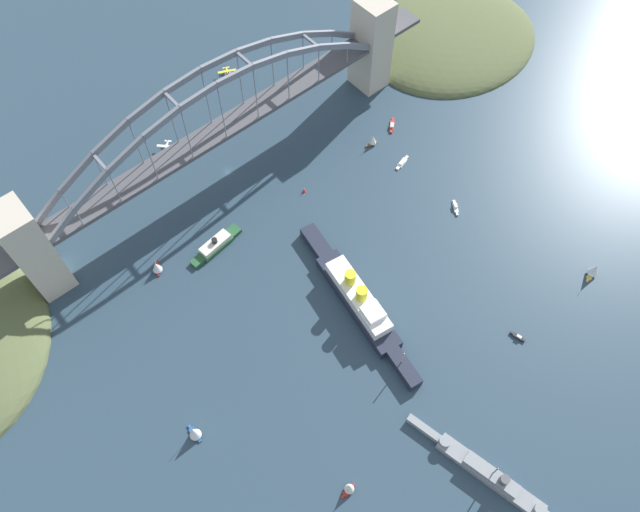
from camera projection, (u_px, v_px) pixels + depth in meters
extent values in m
plane|color=#283D4C|center=(228.00, 171.00, 351.40)|extent=(1400.00, 1400.00, 0.00)
cube|color=#BCB29E|center=(371.00, 44.00, 362.83)|extent=(16.91, 19.76, 58.19)
cube|color=#BCB29E|center=(32.00, 251.00, 290.11)|extent=(16.91, 19.76, 58.19)
cube|color=#47474C|center=(219.00, 131.00, 322.93)|extent=(199.62, 14.43, 2.40)
cube|color=#47474C|center=(397.00, 23.00, 366.17)|extent=(24.00, 14.43, 2.40)
cube|color=slate|center=(346.00, 35.00, 351.27)|extent=(22.52, 1.80, 15.89)
cube|color=slate|center=(318.00, 34.00, 334.23)|extent=(22.22, 1.80, 13.13)
cube|color=slate|center=(287.00, 38.00, 319.71)|extent=(21.87, 1.80, 10.35)
cube|color=slate|center=(254.00, 46.00, 307.69)|extent=(21.47, 1.80, 7.53)
cube|color=slate|center=(219.00, 61.00, 298.19)|extent=(21.03, 1.80, 4.66)
cube|color=slate|center=(183.00, 81.00, 291.20)|extent=(21.03, 1.80, 4.66)
cube|color=slate|center=(146.00, 107.00, 286.73)|extent=(21.47, 1.80, 7.53)
cube|color=slate|center=(111.00, 138.00, 284.76)|extent=(21.87, 1.80, 10.35)
cube|color=slate|center=(77.00, 173.00, 285.31)|extent=(22.22, 1.80, 13.13)
cube|color=slate|center=(45.00, 212.00, 288.37)|extent=(22.52, 1.80, 15.89)
cube|color=slate|center=(361.00, 47.00, 346.19)|extent=(22.52, 1.80, 15.89)
cube|color=slate|center=(334.00, 46.00, 329.16)|extent=(22.22, 1.80, 13.13)
cube|color=slate|center=(303.00, 51.00, 314.63)|extent=(21.87, 1.80, 10.35)
cube|color=slate|center=(270.00, 60.00, 302.62)|extent=(21.47, 1.80, 7.53)
cube|color=slate|center=(235.00, 75.00, 293.12)|extent=(21.03, 1.80, 4.66)
cube|color=slate|center=(198.00, 96.00, 286.13)|extent=(21.03, 1.80, 4.66)
cube|color=slate|center=(162.00, 123.00, 281.65)|extent=(21.47, 1.80, 7.53)
cube|color=slate|center=(126.00, 154.00, 279.69)|extent=(21.87, 1.80, 10.35)
cube|color=slate|center=(91.00, 190.00, 280.24)|extent=(22.22, 1.80, 13.13)
cube|color=slate|center=(59.00, 230.00, 283.30)|extent=(22.52, 1.80, 15.89)
cube|color=slate|center=(366.00, 42.00, 357.88)|extent=(1.40, 12.99, 1.40)
cube|color=slate|center=(311.00, 41.00, 323.80)|extent=(1.40, 12.99, 1.40)
cube|color=slate|center=(244.00, 59.00, 299.78)|extent=(1.40, 12.99, 1.40)
cube|color=slate|center=(172.00, 100.00, 285.80)|extent=(1.40, 12.99, 1.40)
cube|color=slate|center=(100.00, 163.00, 281.87)|extent=(1.40, 12.99, 1.40)
cube|color=slate|center=(37.00, 241.00, 287.99)|extent=(1.40, 12.99, 1.40)
cylinder|color=slate|center=(332.00, 42.00, 347.26)|extent=(0.56, 0.56, 11.99)
cylinder|color=slate|center=(347.00, 54.00, 342.19)|extent=(0.56, 0.56, 11.99)
cylinder|color=slate|center=(303.00, 51.00, 335.88)|extent=(0.56, 0.56, 22.25)
cylinder|color=slate|center=(319.00, 64.00, 330.80)|extent=(0.56, 0.56, 22.25)
cylinder|color=slate|center=(272.00, 64.00, 325.75)|extent=(0.56, 0.56, 29.58)
cylinder|color=slate|center=(288.00, 77.00, 320.67)|extent=(0.56, 0.56, 29.58)
cylinder|color=slate|center=(240.00, 79.00, 316.87)|extent=(0.56, 0.56, 33.98)
cylinder|color=slate|center=(256.00, 93.00, 311.80)|extent=(0.56, 0.56, 33.98)
cylinder|color=slate|center=(206.00, 97.00, 309.26)|extent=(0.56, 0.56, 35.44)
cylinder|color=slate|center=(222.00, 112.00, 304.18)|extent=(0.56, 0.56, 35.44)
cylinder|color=slate|center=(172.00, 118.00, 302.90)|extent=(0.56, 0.56, 33.98)
cylinder|color=slate|center=(187.00, 134.00, 297.82)|extent=(0.56, 0.56, 33.98)
cylinder|color=slate|center=(136.00, 143.00, 297.79)|extent=(0.56, 0.56, 29.58)
cylinder|color=slate|center=(151.00, 159.00, 292.72)|extent=(0.56, 0.56, 29.58)
cylinder|color=slate|center=(100.00, 170.00, 293.94)|extent=(0.56, 0.56, 22.25)
cylinder|color=slate|center=(115.00, 186.00, 288.87)|extent=(0.56, 0.56, 22.25)
cylinder|color=slate|center=(65.00, 199.00, 291.35)|extent=(0.56, 0.56, 11.99)
cylinder|color=slate|center=(79.00, 217.00, 286.28)|extent=(0.56, 0.56, 11.99)
ellipsoid|color=#515B38|center=(451.00, 39.00, 408.31)|extent=(119.28, 101.62, 20.22)
ellipsoid|color=#756B5B|center=(448.00, 1.00, 428.24)|extent=(41.75, 30.49, 11.12)
cube|color=#1E2333|center=(358.00, 302.00, 305.80)|extent=(22.53, 61.37, 5.51)
cube|color=#1E2333|center=(404.00, 368.00, 288.02)|extent=(10.13, 20.92, 5.51)
cube|color=#1E2333|center=(316.00, 242.00, 323.57)|extent=(11.46, 21.15, 5.51)
cube|color=white|center=(358.00, 296.00, 300.98)|extent=(18.10, 46.24, 5.74)
cube|color=white|center=(373.00, 312.00, 291.65)|extent=(10.78, 11.37, 3.20)
cylinder|color=yellow|center=(362.00, 294.00, 294.38)|extent=(5.52, 5.52, 7.32)
cylinder|color=yellow|center=(350.00, 278.00, 298.88)|extent=(5.52, 5.52, 7.32)
cylinder|color=tan|center=(403.00, 358.00, 282.49)|extent=(0.50, 0.50, 10.00)
cube|color=gray|center=(490.00, 476.00, 264.28)|extent=(17.40, 50.23, 3.44)
cube|color=gray|center=(424.00, 428.00, 274.69)|extent=(6.63, 16.92, 3.44)
cube|color=gray|center=(492.00, 474.00, 261.59)|extent=(10.85, 25.57, 2.86)
cylinder|color=gray|center=(445.00, 441.00, 269.02)|extent=(5.12, 5.12, 2.20)
cylinder|color=gray|center=(540.00, 510.00, 254.71)|extent=(5.12, 5.12, 2.20)
cylinder|color=gray|center=(495.00, 471.00, 256.08)|extent=(0.60, 0.60, 10.00)
cylinder|color=#4C4C51|center=(504.00, 480.00, 256.92)|extent=(4.03, 4.03, 4.40)
cube|color=#23512D|center=(216.00, 246.00, 324.27)|extent=(19.87, 9.55, 2.37)
cube|color=#23512D|center=(198.00, 262.00, 319.41)|extent=(6.95, 5.83, 2.37)
cube|color=#23512D|center=(234.00, 231.00, 329.13)|extent=(7.07, 6.85, 2.37)
cube|color=beige|center=(215.00, 243.00, 322.06)|extent=(18.16, 8.28, 2.79)
cylinder|color=black|center=(214.00, 241.00, 319.83)|extent=(2.91, 2.91, 2.40)
cylinder|color=#B7B7B2|center=(170.00, 149.00, 359.37)|extent=(4.33, 4.09, 0.90)
cylinder|color=#B7B7B2|center=(165.00, 148.00, 359.57)|extent=(4.33, 4.09, 0.90)
cylinder|color=navy|center=(170.00, 147.00, 358.42)|extent=(0.14, 0.14, 1.34)
cylinder|color=navy|center=(164.00, 147.00, 358.61)|extent=(0.14, 0.14, 1.34)
ellipsoid|color=silver|center=(167.00, 146.00, 357.42)|extent=(6.52, 6.14, 1.20)
cylinder|color=navy|center=(165.00, 150.00, 355.63)|extent=(1.36, 1.38, 1.14)
cube|color=silver|center=(166.00, 146.00, 356.49)|extent=(8.64, 9.17, 0.20)
cube|color=silver|center=(168.00, 141.00, 359.07)|extent=(3.62, 3.79, 0.12)
cube|color=navy|center=(168.00, 139.00, 358.01)|extent=(0.89, 0.83, 1.50)
cylinder|color=#B7B7B2|center=(230.00, 73.00, 391.18)|extent=(3.57, 6.03, 0.90)
cylinder|color=#B7B7B2|center=(225.00, 74.00, 390.80)|extent=(3.57, 6.03, 0.90)
cylinder|color=maroon|center=(229.00, 72.00, 390.34)|extent=(0.14, 0.14, 1.06)
cylinder|color=maroon|center=(225.00, 73.00, 389.96)|extent=(0.14, 0.14, 1.06)
ellipsoid|color=gold|center=(227.00, 71.00, 389.10)|extent=(4.22, 6.64, 1.40)
cylinder|color=maroon|center=(228.00, 74.00, 387.59)|extent=(1.55, 1.31, 1.33)
cube|color=gold|center=(227.00, 71.00, 388.17)|extent=(11.06, 6.59, 0.20)
cube|color=gold|center=(226.00, 68.00, 390.45)|extent=(4.40, 2.91, 0.12)
cube|color=maroon|center=(226.00, 66.00, 389.33)|extent=(0.59, 1.04, 1.50)
cube|color=#B2231E|center=(158.00, 269.00, 318.03)|extent=(4.38, 5.55, 1.04)
cube|color=#B2231E|center=(158.00, 263.00, 319.80)|extent=(1.66, 1.97, 1.04)
cube|color=#B2231E|center=(158.00, 275.00, 316.26)|extent=(1.82, 2.06, 1.04)
cylinder|color=tan|center=(156.00, 264.00, 314.54)|extent=(0.16, 0.16, 7.62)
cone|color=white|center=(156.00, 267.00, 314.09)|extent=(6.57, 6.57, 6.10)
cube|color=silver|center=(402.00, 163.00, 353.91)|extent=(7.50, 4.38, 0.97)
cube|color=silver|center=(407.00, 157.00, 355.89)|extent=(2.65, 2.03, 0.97)
cube|color=silver|center=(398.00, 168.00, 351.93)|extent=(2.72, 2.32, 0.97)
cube|color=beige|center=(402.00, 163.00, 352.72)|extent=(3.95, 2.98, 0.93)
cube|color=gold|center=(591.00, 275.00, 316.08)|extent=(6.09, 3.93, 1.03)
cube|color=gold|center=(587.00, 280.00, 314.54)|extent=(2.10, 1.63, 1.03)
cube|color=gold|center=(594.00, 270.00, 317.63)|extent=(2.15, 1.87, 1.03)
cylinder|color=tan|center=(594.00, 271.00, 311.58)|extent=(0.16, 0.16, 9.02)
cone|color=white|center=(595.00, 269.00, 312.65)|extent=(6.15, 6.15, 7.21)
cube|color=black|center=(517.00, 337.00, 298.48)|extent=(2.66, 5.07, 1.23)
cube|color=black|center=(511.00, 333.00, 299.47)|extent=(1.24, 1.77, 1.23)
cube|color=black|center=(523.00, 341.00, 297.48)|extent=(1.42, 1.81, 1.23)
cube|color=beige|center=(519.00, 337.00, 297.37)|extent=(1.82, 2.64, 0.92)
cube|color=#B2231E|center=(348.00, 491.00, 262.24)|extent=(4.84, 2.74, 1.09)
cube|color=#B2231E|center=(343.00, 497.00, 261.08)|extent=(1.64, 1.17, 1.09)
cube|color=#B2231E|center=(353.00, 486.00, 263.39)|extent=(1.66, 1.38, 1.09)
cylinder|color=tan|center=(347.00, 490.00, 258.32)|extent=(0.16, 0.16, 7.72)
cone|color=silver|center=(350.00, 488.00, 259.15)|extent=(4.66, 4.66, 6.17)
cube|color=brown|center=(371.00, 144.00, 361.09)|extent=(4.75, 2.55, 0.95)
cube|color=brown|center=(367.00, 146.00, 360.33)|extent=(1.62, 1.04, 0.95)
cube|color=brown|center=(376.00, 142.00, 361.85)|extent=(1.65, 1.19, 0.95)
cylinder|color=tan|center=(371.00, 140.00, 357.80)|extent=(0.16, 0.16, 6.51)
cone|color=silver|center=(373.00, 139.00, 358.41)|extent=(4.87, 4.87, 5.20)
cube|color=silver|center=(455.00, 208.00, 337.65)|extent=(5.19, 6.10, 1.05)
cube|color=silver|center=(457.00, 214.00, 335.61)|extent=(2.11, 2.30, 1.05)
cube|color=silver|center=(454.00, 202.00, 339.68)|extent=(2.30, 2.44, 1.05)
cube|color=beige|center=(456.00, 206.00, 337.08)|extent=(3.12, 3.42, 1.17)
cube|color=#B2231E|center=(392.00, 125.00, 368.57)|extent=(7.19, 6.54, 0.96)
cube|color=#B2231E|center=(393.00, 119.00, 371.02)|extent=(2.75, 2.61, 0.96)
cube|color=#B2231E|center=(391.00, 131.00, 366.13)|extent=(2.92, 2.82, 0.96)
cube|color=beige|center=(392.00, 125.00, 367.23)|extent=(4.08, 3.86, 1.10)
cube|color=#234C8C|center=(195.00, 433.00, 274.87)|extent=(2.77, 5.79, 0.87)
cube|color=#234C8C|center=(190.00, 427.00, 276.39)|extent=(1.23, 1.94, 0.87)
cube|color=#234C8C|center=(199.00, 440.00, 273.36)|extent=(1.48, 1.94, 0.87)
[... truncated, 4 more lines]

